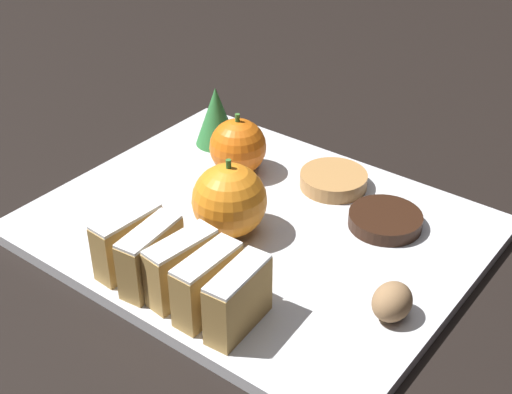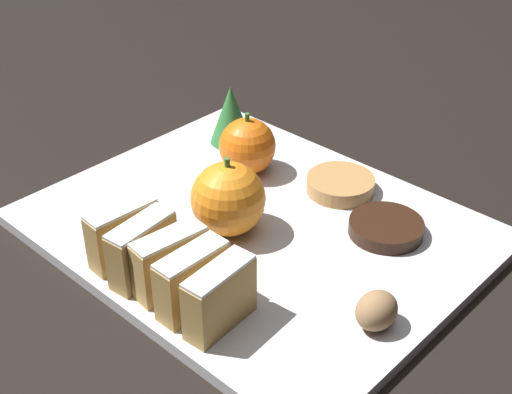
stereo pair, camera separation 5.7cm
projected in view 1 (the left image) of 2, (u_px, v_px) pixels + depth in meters
The scene contains 13 objects.
ground_plane at pixel (256, 233), 0.69m from camera, with size 6.00×6.00×0.00m, color black.
serving_platter at pixel (256, 228), 0.69m from camera, with size 0.33×0.41×0.01m.
stollen_slice_front at pixel (238, 299), 0.55m from camera, with size 0.07×0.03×0.06m.
stollen_slice_second at pixel (208, 284), 0.57m from camera, with size 0.06×0.02×0.06m.
stollen_slice_third at pixel (182, 268), 0.59m from camera, with size 0.07×0.03×0.06m.
stollen_slice_fourth at pixel (151, 257), 0.60m from camera, with size 0.07×0.03×0.06m.
stollen_slice_fifth at pixel (128, 242), 0.62m from camera, with size 0.07×0.03×0.06m.
orange_near at pixel (229, 200), 0.66m from camera, with size 0.07×0.07×0.08m.
orange_far at pixel (238, 147), 0.75m from camera, with size 0.06×0.06×0.07m.
walnut at pixel (392, 302), 0.57m from camera, with size 0.04×0.03×0.03m.
chocolate_cookie at pixel (385, 220), 0.68m from camera, with size 0.07×0.07×0.01m.
gingerbread_cookie at pixel (334, 180), 0.74m from camera, with size 0.07×0.07×0.02m.
evergreen_sprig at pixel (216, 116), 0.80m from camera, with size 0.05×0.05×0.07m.
Camera 1 is at (-0.45, -0.34, 0.41)m, focal length 50.00 mm.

